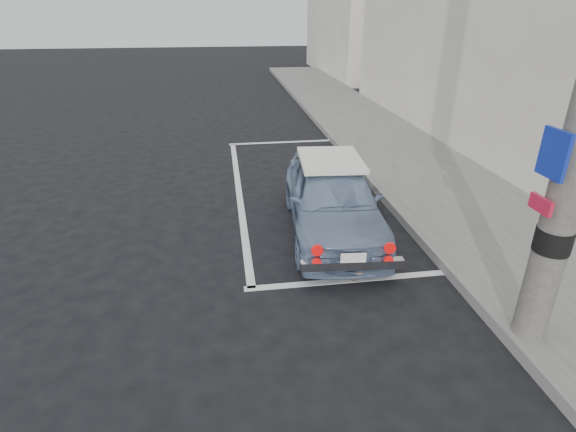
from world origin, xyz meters
name	(u,v)px	position (x,y,z in m)	size (l,w,h in m)	color
ground	(311,264)	(0.00, 0.00, 0.00)	(80.00, 80.00, 0.00)	black
sidewalk	(452,196)	(3.20, 2.00, 0.07)	(2.80, 40.00, 0.15)	#60605C
shop_building	(571,3)	(6.33, 4.00, 3.49)	(3.50, 18.00, 7.00)	beige
pline_rear	(353,280)	(0.50, -0.50, 0.00)	(3.00, 0.12, 0.01)	silver
pline_front	(283,142)	(0.50, 6.50, 0.00)	(3.00, 0.12, 0.01)	silver
pline_side	(239,191)	(-0.90, 3.00, 0.00)	(0.12, 7.00, 0.01)	silver
retro_coupe	(332,198)	(0.54, 1.01, 0.61)	(1.70, 3.63, 1.20)	#748AAA
cat	(352,272)	(0.48, -0.47, 0.12)	(0.33, 0.47, 0.27)	brown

